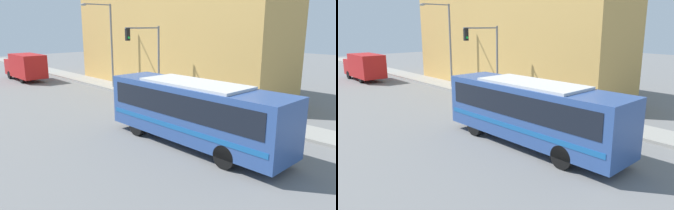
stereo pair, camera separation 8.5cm
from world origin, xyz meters
The scene contains 10 objects.
ground_plane centered at (0.00, 0.00, 0.00)m, with size 120.00×120.00×0.00m, color slate.
sidewalk centered at (5.71, 20.00, 0.09)m, with size 2.43×70.00×0.18m.
building_facade centered at (9.93, 12.89, 4.99)m, with size 6.00×23.77×9.97m.
city_bus centered at (-0.35, 0.22, 1.92)m, with size 2.71×10.42×3.31m.
delivery_truck centered at (0.86, 26.97, 1.61)m, with size 2.45×6.80×2.94m.
fire_hydrant centered at (5.10, 3.16, 0.52)m, with size 0.20×0.27×0.68m.
traffic_light_pole centered at (4.19, 9.32, 4.13)m, with size 3.28×0.35×5.80m.
parking_meter centered at (5.10, 7.79, 1.10)m, with size 0.14×0.14×1.37m.
street_lamp centered at (4.94, 16.26, 4.82)m, with size 3.10×0.28×7.78m.
pedestrian_near_corner centered at (5.97, 13.01, 1.07)m, with size 0.34×0.34×1.75m.
Camera 2 is at (-12.02, -10.72, 6.03)m, focal length 35.00 mm.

